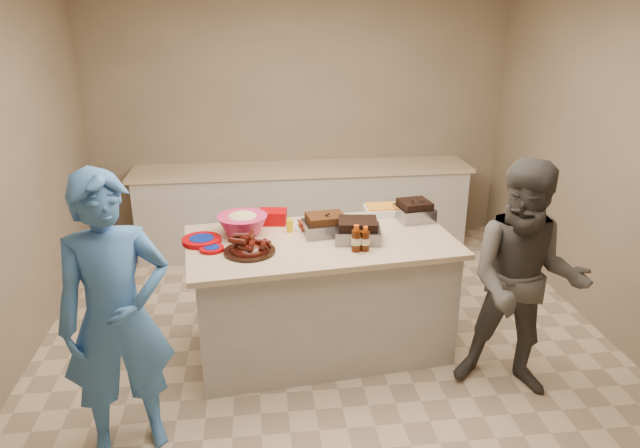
{
  "coord_description": "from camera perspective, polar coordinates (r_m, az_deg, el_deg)",
  "views": [
    {
      "loc": [
        -0.52,
        -3.67,
        2.49
      ],
      "look_at": [
        -0.06,
        0.19,
        1.01
      ],
      "focal_mm": 32.0,
      "sensor_mm": 36.0,
      "label": 1
    }
  ],
  "objects": [
    {
      "name": "sauce_bowl",
      "position": [
        4.33,
        -1.07,
        -0.54
      ],
      "size": [
        0.13,
        0.05,
        0.13
      ],
      "primitive_type": "imported",
      "rotation": [
        0.0,
        0.0,
        0.11
      ],
      "color": "silver",
      "rests_on": "island"
    },
    {
      "name": "room",
      "position": [
        4.47,
        1.02,
        -13.08
      ],
      "size": [
        4.5,
        5.0,
        2.7
      ],
      "primitive_type": null,
      "color": "gray",
      "rests_on": "ground"
    },
    {
      "name": "brisket_tray",
      "position": [
        4.14,
        3.76,
        -1.61
      ],
      "size": [
        0.36,
        0.31,
        0.1
      ],
      "primitive_type": "cube",
      "rotation": [
        0.0,
        0.0,
        -0.14
      ],
      "color": "black",
      "rests_on": "island"
    },
    {
      "name": "mac_cheese_dish",
      "position": [
        4.68,
        6.35,
        0.98
      ],
      "size": [
        0.3,
        0.22,
        0.08
      ],
      "primitive_type": "cube",
      "rotation": [
        0.0,
        0.0,
        -0.01
      ],
      "color": "#FEA127",
      "rests_on": "island"
    },
    {
      "name": "back_counter",
      "position": [
        6.24,
        -1.7,
        1.72
      ],
      "size": [
        3.6,
        0.64,
        0.9
      ],
      "primitive_type": null,
      "color": "beige",
      "rests_on": "ground"
    },
    {
      "name": "mustard_bottle",
      "position": [
        4.29,
        -3.04,
        -0.78
      ],
      "size": [
        0.05,
        0.05,
        0.12
      ],
      "primitive_type": "cylinder",
      "rotation": [
        0.0,
        0.0,
        0.11
      ],
      "color": "yellow",
      "rests_on": "island"
    },
    {
      "name": "guest_gray",
      "position": [
        4.38,
        18.46,
        -15.11
      ],
      "size": [
        1.37,
        1.81,
        0.62
      ],
      "primitive_type": "imported",
      "rotation": [
        0.0,
        0.0,
        -0.41
      ],
      "color": "#514F49",
      "rests_on": "ground"
    },
    {
      "name": "island",
      "position": [
        4.58,
        0.08,
        -12.18
      ],
      "size": [
        2.03,
        1.22,
        0.91
      ],
      "primitive_type": null,
      "rotation": [
        0.0,
        0.0,
        0.11
      ],
      "color": "beige",
      "rests_on": "ground"
    },
    {
      "name": "plate_stack_small",
      "position": [
        4.03,
        -10.75,
        -2.61
      ],
      "size": [
        0.19,
        0.19,
        0.02
      ],
      "primitive_type": "cylinder",
      "rotation": [
        0.0,
        0.0,
        0.11
      ],
      "color": "#9A0105",
      "rests_on": "island"
    },
    {
      "name": "bbq_bottle_b",
      "position": [
        3.96,
        3.61,
        -2.71
      ],
      "size": [
        0.07,
        0.07,
        0.19
      ],
      "primitive_type": "cylinder",
      "rotation": [
        0.0,
        0.0,
        0.11
      ],
      "color": "#3C1604",
      "rests_on": "island"
    },
    {
      "name": "plate_stack_large",
      "position": [
        4.18,
        -11.73,
        -1.83
      ],
      "size": [
        0.31,
        0.31,
        0.03
      ],
      "primitive_type": "cylinder",
      "rotation": [
        0.0,
        0.0,
        0.11
      ],
      "color": "#9A0105",
      "rests_on": "island"
    },
    {
      "name": "plastic_cup",
      "position": [
        4.32,
        -8.94,
        -0.85
      ],
      "size": [
        0.1,
        0.1,
        0.1
      ],
      "primitive_type": "imported",
      "rotation": [
        0.0,
        0.0,
        0.11
      ],
      "color": "#8B3C0B",
      "rests_on": "island"
    },
    {
      "name": "roasting_pan",
      "position": [
        4.59,
        9.36,
        0.45
      ],
      "size": [
        0.3,
        0.3,
        0.11
      ],
      "primitive_type": "cube",
      "rotation": [
        0.0,
        0.0,
        0.15
      ],
      "color": "gray",
      "rests_on": "island"
    },
    {
      "name": "pulled_pork_tray",
      "position": [
        4.25,
        0.55,
        -0.97
      ],
      "size": [
        0.35,
        0.28,
        0.1
      ],
      "primitive_type": "cube",
      "rotation": [
        0.0,
        0.0,
        0.14
      ],
      "color": "#47230F",
      "rests_on": "island"
    },
    {
      "name": "rib_platter",
      "position": [
        3.96,
        -7.04,
        -2.84
      ],
      "size": [
        0.46,
        0.46,
        0.14
      ],
      "primitive_type": null,
      "rotation": [
        0.0,
        0.0,
        0.38
      ],
      "color": "#470F07",
      "rests_on": "island"
    },
    {
      "name": "basket_stack",
      "position": [
        4.47,
        -4.72,
        0.09
      ],
      "size": [
        0.23,
        0.19,
        0.11
      ],
      "primitive_type": "cube",
      "rotation": [
        0.0,
        0.0,
        -0.14
      ],
      "color": "#9A0105",
      "rests_on": "island"
    },
    {
      "name": "sausage_plate",
      "position": [
        4.36,
        -0.74,
        -0.39
      ],
      "size": [
        0.3,
        0.3,
        0.05
      ],
      "primitive_type": "cylinder",
      "rotation": [
        0.0,
        0.0,
        0.06
      ],
      "color": "silver",
      "rests_on": "island"
    },
    {
      "name": "guest_blue",
      "position": [
        3.92,
        -18.07,
        -19.94
      ],
      "size": [
        1.1,
        1.83,
        0.41
      ],
      "primitive_type": "imported",
      "rotation": [
        0.0,
        0.0,
        0.29
      ],
      "color": "#3F7AC5",
      "rests_on": "ground"
    },
    {
      "name": "bbq_bottle_a",
      "position": [
        3.97,
        4.5,
        -2.65
      ],
      "size": [
        0.07,
        0.07,
        0.18
      ],
      "primitive_type": "cylinder",
      "rotation": [
        0.0,
        0.0,
        0.11
      ],
      "color": "#3C1604",
      "rests_on": "island"
    },
    {
      "name": "coleslaw_bowl",
      "position": [
        4.27,
        -7.68,
        -1.03
      ],
      "size": [
        0.41,
        0.41,
        0.25
      ],
      "primitive_type": null,
      "rotation": [
        0.0,
        0.0,
        0.11
      ],
      "color": "#C9275C",
      "rests_on": "island"
    }
  ]
}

